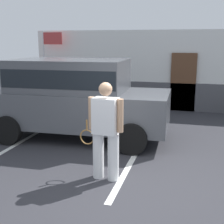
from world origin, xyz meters
The scene contains 7 objects.
ground_plane centered at (0.00, 0.00, 0.00)m, with size 40.00×40.00×0.00m, color #2D2D33.
parking_stripe_0 centered at (-3.02, 1.50, 0.00)m, with size 0.12×4.40×0.01m, color silver.
parking_stripe_1 centered at (-0.04, 1.50, 0.00)m, with size 0.12×4.40×0.01m, color silver.
house_frontage centered at (0.01, 6.74, 1.37)m, with size 9.97×0.40×2.91m.
parked_suv centered at (-1.82, 2.52, 1.15)m, with size 4.66×2.28×2.05m.
tennis_player_man centered at (-0.34, 0.23, 0.93)m, with size 0.91×0.33×1.80m.
flag_pole centered at (-4.38, 6.23, 2.01)m, with size 0.80×0.05×2.89m.
Camera 1 is at (1.17, -4.94, 2.49)m, focal length 49.87 mm.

